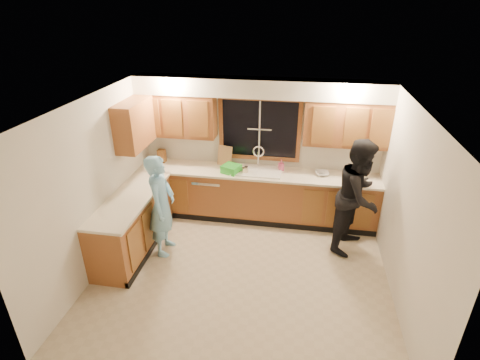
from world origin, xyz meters
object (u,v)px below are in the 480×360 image
(soap_bottle, at_px, (281,165))
(knife_block, at_px, (162,156))
(man, at_px, (162,206))
(woman, at_px, (359,196))
(bowl, at_px, (322,173))
(stove, at_px, (116,244))
(dishwasher, at_px, (210,194))
(sink, at_px, (257,174))
(dish_crate, at_px, (231,169))

(soap_bottle, bearing_deg, knife_block, 179.97)
(man, distance_m, woman, 3.01)
(man, height_order, bowl, man)
(stove, bearing_deg, dishwasher, 62.31)
(knife_block, xyz_separation_m, bowl, (2.89, -0.08, -0.09))
(dishwasher, xyz_separation_m, woman, (2.51, -0.61, 0.51))
(dishwasher, bearing_deg, sink, 0.99)
(woman, xyz_separation_m, knife_block, (-3.43, 0.75, 0.12))
(stove, distance_m, bowl, 3.50)
(stove, distance_m, soap_bottle, 3.00)
(dishwasher, distance_m, man, 1.37)
(woman, bearing_deg, dish_crate, 101.93)
(dishwasher, height_order, stove, stove)
(sink, bearing_deg, bowl, 2.46)
(sink, distance_m, woman, 1.77)
(bowl, bearing_deg, soap_bottle, 173.87)
(dishwasher, xyz_separation_m, stove, (-0.95, -1.81, 0.04))
(knife_block, relative_size, soap_bottle, 1.24)
(woman, distance_m, bowl, 0.87)
(knife_block, relative_size, dish_crate, 0.84)
(knife_block, bearing_deg, man, -65.79)
(man, height_order, dish_crate, man)
(sink, bearing_deg, man, -135.98)
(man, bearing_deg, dish_crate, -40.00)
(man, height_order, knife_block, man)
(sink, bearing_deg, stove, -134.61)
(sink, relative_size, dishwasher, 1.05)
(knife_block, bearing_deg, dishwasher, -3.80)
(bowl, bearing_deg, woman, -51.46)
(bowl, bearing_deg, dish_crate, -174.16)
(dishwasher, distance_m, stove, 2.04)
(sink, xyz_separation_m, dish_crate, (-0.43, -0.11, 0.12))
(dishwasher, xyz_separation_m, man, (-0.44, -1.23, 0.41))
(man, bearing_deg, soap_bottle, -54.10)
(stove, bearing_deg, man, 48.57)
(dishwasher, xyz_separation_m, dish_crate, (0.42, -0.10, 0.58))
(soap_bottle, bearing_deg, sink, -163.33)
(dishwasher, distance_m, dish_crate, 0.72)
(man, height_order, woman, woman)
(man, distance_m, knife_block, 1.47)
(bowl, bearing_deg, stove, -147.32)
(stove, height_order, man, man)
(bowl, bearing_deg, knife_block, 178.48)
(stove, height_order, dish_crate, dish_crate)
(sink, xyz_separation_m, stove, (-1.80, -1.82, -0.41))
(sink, relative_size, bowl, 3.66)
(sink, height_order, stove, sink)
(woman, bearing_deg, man, 127.71)
(man, xyz_separation_m, woman, (2.95, 0.62, 0.10))
(sink, distance_m, stove, 2.60)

